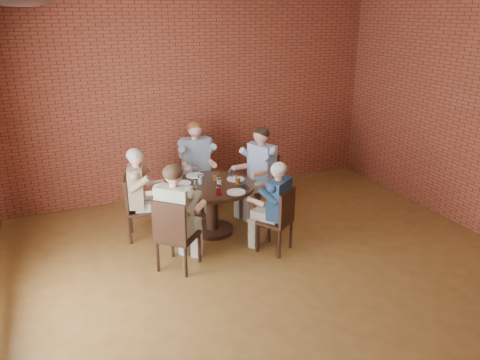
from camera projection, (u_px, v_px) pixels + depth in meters
name	position (u px, v px, depth m)	size (l,w,h in m)	color
floor	(291.00, 290.00, 5.52)	(7.00, 7.00, 0.00)	brown
wall_back	(195.00, 97.00, 7.95)	(7.00, 7.00, 0.00)	brown
dining_table	(212.00, 199.00, 6.78)	(1.24, 1.24, 0.75)	black
chair_a	(263.00, 181.00, 7.49)	(0.60, 0.60, 0.98)	black
diner_a	(259.00, 172.00, 7.37)	(0.57, 0.71, 1.41)	#496EBE
chair_b	(196.00, 173.00, 7.82)	(0.52, 0.52, 0.99)	black
diner_b	(197.00, 165.00, 7.67)	(0.58, 0.72, 1.42)	gray
chair_c	(136.00, 205.00, 6.61)	(0.51, 0.51, 0.94)	black
diner_c	(141.00, 194.00, 6.57)	(0.53, 0.65, 1.33)	brown
chair_d	(174.00, 233.00, 5.76)	(0.64, 0.64, 0.97)	black
diner_d	(177.00, 217.00, 5.79)	(0.56, 0.69, 1.39)	#C2B098
chair_e	(280.00, 218.00, 6.23)	(0.55, 0.55, 0.90)	black
diner_e	(275.00, 207.00, 6.22)	(0.49, 0.60, 1.27)	#1C334F
plate_a	(236.00, 179.00, 6.89)	(0.26, 0.26, 0.01)	white
plate_b	(195.00, 175.00, 7.05)	(0.26, 0.26, 0.01)	white
plate_c	(182.00, 183.00, 6.73)	(0.26, 0.26, 0.01)	white
plate_d	(236.00, 192.00, 6.40)	(0.26, 0.26, 0.01)	white
glass_a	(231.00, 174.00, 6.91)	(0.07, 0.07, 0.14)	white
glass_b	(215.00, 176.00, 6.83)	(0.07, 0.07, 0.14)	white
glass_c	(195.00, 173.00, 6.98)	(0.07, 0.07, 0.14)	white
glass_d	(200.00, 179.00, 6.70)	(0.07, 0.07, 0.14)	white
glass_e	(196.00, 184.00, 6.50)	(0.07, 0.07, 0.14)	white
glass_f	(219.00, 190.00, 6.31)	(0.07, 0.07, 0.14)	white
glass_g	(219.00, 181.00, 6.62)	(0.07, 0.07, 0.14)	white
glass_h	(238.00, 180.00, 6.69)	(0.07, 0.07, 0.14)	white
smartphone	(245.00, 187.00, 6.61)	(0.07, 0.15, 0.01)	black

